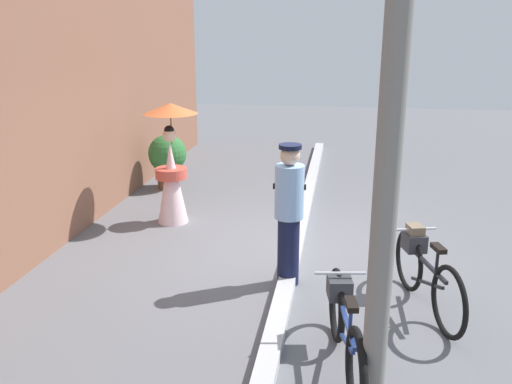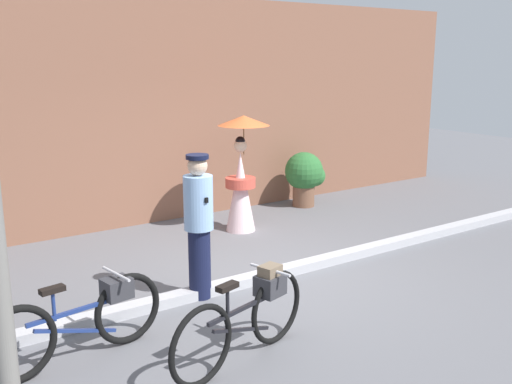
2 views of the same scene
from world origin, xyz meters
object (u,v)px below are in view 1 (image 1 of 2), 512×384
Objects in this scene: person_officer at (289,211)px; person_with_parasol at (171,163)px; potted_plant_by_door at (169,157)px; utility_pole at (391,116)px; bicycle_near_officer at (425,270)px; bicycle_far_side at (345,327)px.

person_with_parasol is at bearing 46.96° from person_officer.
potted_plant_by_door is 0.22× the size of utility_pole.
person_officer is 2.78m from person_with_parasol.
person_with_parasol is 1.81× the size of potted_plant_by_door.
person_with_parasol reaches higher than bicycle_near_officer.
potted_plant_by_door is (5.39, 3.37, 0.20)m from bicycle_far_side.
bicycle_far_side is 1.05× the size of person_officer.
bicycle_far_side is at bearing -148.00° from potted_plant_by_door.
utility_pole reaches higher than person_officer.
utility_pole is at bearing -159.25° from person_officer.
bicycle_far_side is (-1.28, 0.85, -0.04)m from bicycle_near_officer.
person_with_parasol is at bearing 37.54° from bicycle_far_side.
bicycle_near_officer is at bearing -17.83° from utility_pole.
bicycle_near_officer is at bearing -122.18° from person_with_parasol.
bicycle_far_side is 2.13m from utility_pole.
bicycle_near_officer is 1.01× the size of person_officer.
utility_pole is (-6.10, -3.58, 1.80)m from potted_plant_by_door.
bicycle_far_side is 0.96× the size of person_with_parasol.
potted_plant_by_door is at bearing 30.43° from utility_pole.
potted_plant_by_door is at bearing 35.59° from person_officer.
utility_pole is (-2.32, -0.88, 1.48)m from person_officer.
person_with_parasol is at bearing 57.82° from bicycle_near_officer.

